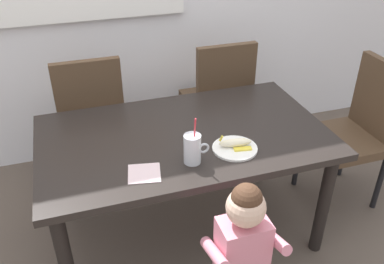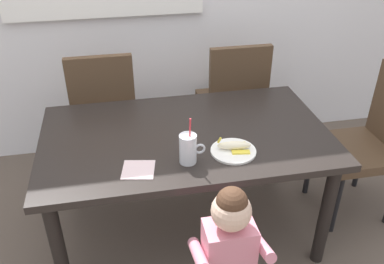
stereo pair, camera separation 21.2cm
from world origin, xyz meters
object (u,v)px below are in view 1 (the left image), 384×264
dining_chair_right (219,95)px  toddler_standing (243,242)px  dining_chair_far (358,126)px  milk_cup (193,150)px  dining_chair_left (91,113)px  paper_napkin (144,173)px  peeled_banana (236,143)px  snack_plate (235,148)px  dining_table (184,147)px

dining_chair_right → toddler_standing: bearing=73.2°
dining_chair_far → milk_cup: milk_cup is taller
milk_cup → dining_chair_far: bearing=12.7°
dining_chair_left → dining_chair_right: 0.92m
paper_napkin → milk_cup: bearing=4.9°
dining_chair_left → milk_cup: bearing=112.6°
dining_chair_right → peeled_banana: 0.97m
dining_chair_left → snack_plate: bearing=124.6°
toddler_standing → paper_napkin: (-0.35, 0.37, 0.19)m
toddler_standing → paper_napkin: 0.54m
dining_chair_far → milk_cup: (-1.20, -0.27, 0.24)m
dining_chair_right → dining_chair_far: 0.97m
dining_chair_far → dining_chair_right: bearing=-135.4°
toddler_standing → snack_plate: toddler_standing is taller
dining_chair_left → paper_napkin: size_ratio=6.40×
toddler_standing → dining_chair_far: bearing=31.3°
paper_napkin → dining_chair_left: bearing=99.2°
snack_plate → peeled_banana: peeled_banana is taller
milk_cup → peeled_banana: milk_cup is taller
dining_table → dining_chair_right: bearing=55.6°
dining_chair_left → milk_cup: 1.08m
dining_table → paper_napkin: 0.41m
snack_plate → paper_napkin: 0.48m
dining_table → paper_napkin: bearing=-134.7°
dining_chair_left → toddler_standing: size_ratio=1.15×
dining_chair_right → milk_cup: 1.12m
paper_napkin → dining_table: bearing=45.3°
snack_plate → milk_cup: bearing=-171.1°
dining_chair_left → snack_plate: 1.14m
dining_table → dining_chair_left: (-0.44, 0.71, -0.08)m
milk_cup → dining_chair_right: bearing=61.8°
dining_chair_right → toddler_standing: 1.42m
milk_cup → peeled_banana: size_ratio=1.44×
dining_chair_right → toddler_standing: (-0.41, -1.36, -0.02)m
dining_chair_right → dining_chair_left: bearing=-0.5°
dining_chair_left → dining_chair_far: 1.75m
toddler_standing → snack_plate: 0.49m
dining_chair_far → peeled_banana: size_ratio=5.49×
snack_plate → paper_napkin: size_ratio=1.53×
dining_chair_left → paper_napkin: (0.16, -0.99, 0.17)m
dining_chair_left → snack_plate: (0.64, -0.93, 0.18)m
toddler_standing → peeled_banana: size_ratio=4.79×
dining_table → milk_cup: milk_cup is taller
snack_plate → dining_chair_far: bearing=13.6°
dining_table → dining_chair_left: bearing=122.0°
peeled_banana → paper_napkin: (-0.49, -0.07, -0.03)m
toddler_standing → paper_napkin: size_ratio=5.59×
dining_chair_right → dining_table: bearing=55.6°
paper_napkin → dining_chair_far: bearing=11.4°
dining_table → peeled_banana: bearing=-46.0°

